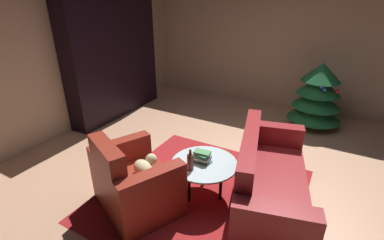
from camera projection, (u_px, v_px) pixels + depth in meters
name	position (u px, v px, depth m)	size (l,w,h in m)	color
ground_plane	(219.00, 174.00, 3.78)	(7.37, 7.37, 0.00)	tan
wall_back	(282.00, 44.00, 5.71)	(5.89, 0.06, 2.60)	tan
wall_left	(58.00, 57.00, 4.52)	(0.06, 6.26, 2.60)	tan
area_rug	(202.00, 194.00, 3.40)	(2.27, 2.33, 0.01)	maroon
bookshelf_unit	(120.00, 58.00, 5.40)	(0.37, 2.12, 2.25)	black
armchair_red	(134.00, 183.00, 3.09)	(1.17, 1.07, 0.90)	maroon
couch_red	(268.00, 183.00, 3.11)	(1.13, 1.92, 0.89)	maroon
coffee_table	(204.00, 165.00, 3.23)	(0.77, 0.77, 0.46)	black
book_stack_on_table	(202.00, 157.00, 3.21)	(0.24, 0.19, 0.13)	#477D42
bottle_on_table	(190.00, 162.00, 3.04)	(0.07, 0.07, 0.25)	#55221D
decorated_tree	(317.00, 95.00, 4.94)	(0.92, 0.92, 1.18)	brown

